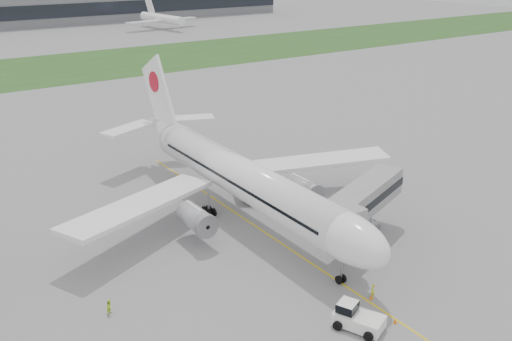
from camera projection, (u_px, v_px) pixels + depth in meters
ground at (259, 229)px, 71.09m from camera, size 600.00×600.00×0.00m
apron_markings at (283, 245)px, 67.23m from camera, size 70.00×70.00×0.04m
grass_strip at (23, 72)px, 163.70m from camera, size 600.00×50.00×0.02m
airliner at (238, 175)px, 72.81m from camera, size 48.13×53.95×17.88m
pushback_tug at (356, 317)px, 52.25m from camera, size 4.33×5.09×2.28m
jet_bridge at (362, 202)px, 65.34m from camera, size 15.57×9.63×7.47m
safety_cone_left at (395, 321)px, 52.95m from camera, size 0.37×0.37×0.52m
safety_cone_right at (371, 297)px, 56.65m from camera, size 0.35×0.35×0.48m
ground_crew_near at (373, 291)px, 56.75m from camera, size 0.67×0.57×1.55m
ground_crew_far at (110, 306)px, 54.24m from camera, size 0.94×0.91×1.52m
distant_aircraft_right at (162, 29)px, 253.63m from camera, size 38.23×34.72×13.23m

